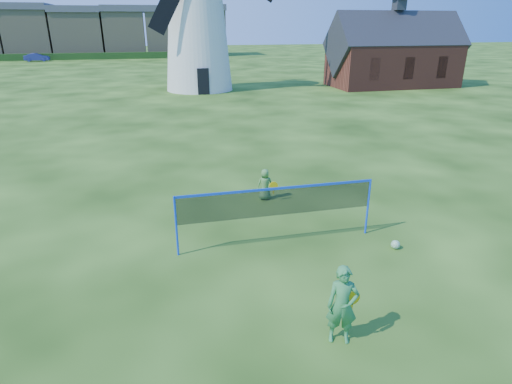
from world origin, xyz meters
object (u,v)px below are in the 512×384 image
object	(u,v)px
windmill	(197,16)
player_boy	(265,184)
badminton_net	(277,203)
play_ball	(395,245)
player_girl	(342,305)
car_right	(37,57)
chapel	(394,55)

from	to	relation	value
windmill	player_boy	size ratio (longest dim) A/B	16.84
badminton_net	play_ball	world-z (taller)	badminton_net
player_girl	car_right	world-z (taller)	player_girl
player_boy	play_ball	world-z (taller)	player_boy
player_boy	play_ball	bearing A→B (deg)	126.73
badminton_net	player_boy	world-z (taller)	badminton_net
player_girl	player_boy	world-z (taller)	player_girl
windmill	player_boy	world-z (taller)	windmill
windmill	car_right	world-z (taller)	windmill
player_girl	car_right	bearing A→B (deg)	124.19
badminton_net	player_girl	world-z (taller)	badminton_net
windmill	badminton_net	size ratio (longest dim) A/B	3.36
windmill	car_right	bearing A→B (deg)	119.97
windmill	badminton_net	distance (m)	28.28
player_boy	play_ball	xyz separation A→B (m)	(2.37, -3.90, -0.39)
player_girl	car_right	distance (m)	69.99
player_girl	play_ball	size ratio (longest dim) A/B	6.78
player_boy	chapel	bearing A→B (deg)	-122.08
chapel	player_boy	distance (m)	29.44
chapel	player_girl	xyz separation A→B (m)	(-18.23, -29.96, -1.96)
badminton_net	chapel	bearing A→B (deg)	55.05
play_ball	car_right	bearing A→B (deg)	109.00
windmill	player_girl	world-z (taller)	windmill
badminton_net	play_ball	distance (m)	3.16
play_ball	badminton_net	bearing A→B (deg)	161.38
chapel	badminton_net	bearing A→B (deg)	-124.95
badminton_net	car_right	world-z (taller)	badminton_net
car_right	windmill	bearing A→B (deg)	-152.49
player_boy	play_ball	size ratio (longest dim) A/B	4.59
car_right	player_girl	bearing A→B (deg)	-166.32
windmill	player_girl	xyz separation A→B (m)	(-1.10, -31.58, -5.10)
chapel	car_right	world-z (taller)	chapel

